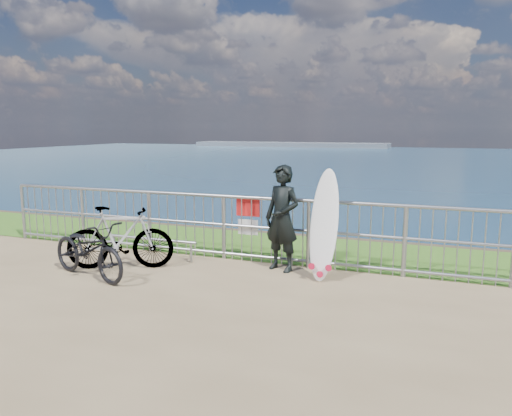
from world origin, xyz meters
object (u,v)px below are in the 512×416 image
at_px(surfer, 282,218).
at_px(bicycle_far, 120,238).
at_px(surfboard, 324,229).
at_px(bicycle_near, 88,249).

distance_m(surfer, bicycle_far, 2.63).
height_order(surfboard, bicycle_far, surfboard).
distance_m(surfboard, bicycle_far, 3.26).
height_order(surfer, bicycle_far, surfer).
height_order(surfer, bicycle_near, surfer).
bearing_deg(bicycle_near, surfboard, -52.78).
relative_size(surfboard, bicycle_far, 0.98).
xyz_separation_m(surfer, bicycle_near, (-2.61, -1.44, -0.40)).
distance_m(surfer, surfboard, 0.77).
relative_size(surfer, bicycle_near, 1.01).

